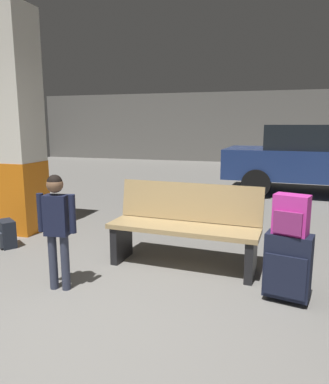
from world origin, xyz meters
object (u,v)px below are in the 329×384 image
(structural_pillar, at_px, (16,124))
(backpack_bright, at_px, (291,215))
(parked_car_near, at_px, (321,158))
(bench, at_px, (185,226))
(child, at_px, (57,220))
(suitcase, at_px, (288,266))
(backpack_dark_floor, at_px, (6,234))

(structural_pillar, height_order, backpack_bright, structural_pillar)
(backpack_bright, relative_size, parked_car_near, 0.08)
(bench, height_order, parked_car_near, parked_car_near)
(child, bearing_deg, bench, 42.59)
(suitcase, height_order, child, child)
(child, distance_m, parked_car_near, 6.35)
(backpack_dark_floor, xyz_separation_m, parked_car_near, (4.13, 4.84, 0.64))
(structural_pillar, xyz_separation_m, backpack_bright, (3.60, -1.14, -0.75))
(structural_pillar, distance_m, parked_car_near, 6.11)
(suitcase, bearing_deg, backpack_bright, -158.95)
(structural_pillar, height_order, backpack_dark_floor, structural_pillar)
(backpack_dark_floor, bearing_deg, structural_pillar, 112.48)
(bench, height_order, backpack_bright, backpack_bright)
(backpack_dark_floor, bearing_deg, backpack_bright, -8.10)
(suitcase, distance_m, backpack_dark_floor, 3.36)
(suitcase, distance_m, child, 2.08)
(suitcase, relative_size, child, 0.56)
(parked_car_near, bearing_deg, bench, -111.11)
(structural_pillar, distance_m, suitcase, 3.96)
(backpack_bright, height_order, child, child)
(backpack_bright, relative_size, child, 0.31)
(suitcase, bearing_deg, structural_pillar, 162.39)
(child, bearing_deg, suitcase, 10.28)
(backpack_bright, xyz_separation_m, backpack_dark_floor, (-3.32, 0.47, -0.60))
(bench, xyz_separation_m, child, (-0.97, -0.89, 0.22))
(backpack_bright, distance_m, backpack_dark_floor, 3.41)
(suitcase, bearing_deg, bench, 153.07)
(suitcase, relative_size, backpack_dark_floor, 1.78)
(structural_pillar, bearing_deg, backpack_bright, -17.62)
(child, xyz_separation_m, parked_car_near, (2.82, 5.68, 0.14))
(bench, distance_m, backpack_bright, 1.21)
(backpack_bright, xyz_separation_m, parked_car_near, (0.81, 5.32, 0.03))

